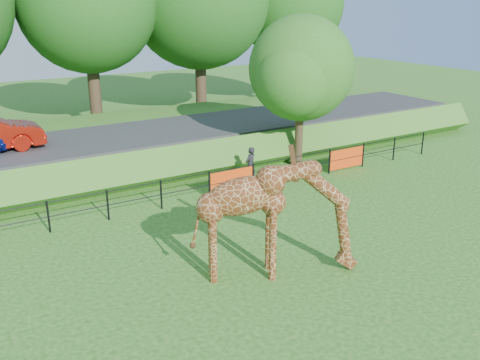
# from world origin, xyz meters

# --- Properties ---
(ground) EXTENTS (90.00, 90.00, 0.00)m
(ground) POSITION_xyz_m (0.00, 0.00, 0.00)
(ground) COLOR #215214
(ground) RESTS_ON ground
(giraffe) EXTENTS (4.56, 2.73, 3.31)m
(giraffe) POSITION_xyz_m (0.73, 1.80, 1.66)
(giraffe) COLOR #5B2B12
(giraffe) RESTS_ON ground
(perimeter_fence) EXTENTS (28.07, 0.10, 1.10)m
(perimeter_fence) POSITION_xyz_m (0.00, 8.00, 0.55)
(perimeter_fence) COLOR black
(perimeter_fence) RESTS_ON ground
(embankment) EXTENTS (40.00, 9.00, 1.30)m
(embankment) POSITION_xyz_m (0.00, 15.50, 0.65)
(embankment) COLOR #215214
(embankment) RESTS_ON ground
(road) EXTENTS (40.00, 5.00, 0.12)m
(road) POSITION_xyz_m (0.00, 14.00, 1.36)
(road) COLOR #2B2B2D
(road) RESTS_ON embankment
(visitor) EXTENTS (0.65, 0.55, 1.53)m
(visitor) POSITION_xyz_m (4.39, 8.81, 0.77)
(visitor) COLOR black
(visitor) RESTS_ON ground
(tree_east) EXTENTS (5.40, 4.71, 6.76)m
(tree_east) POSITION_xyz_m (7.60, 9.63, 4.28)
(tree_east) COLOR #2F2315
(tree_east) RESTS_ON ground
(bg_tree_line) EXTENTS (37.30, 8.80, 11.82)m
(bg_tree_line) POSITION_xyz_m (1.89, 22.00, 7.19)
(bg_tree_line) COLOR #2F2315
(bg_tree_line) RESTS_ON ground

